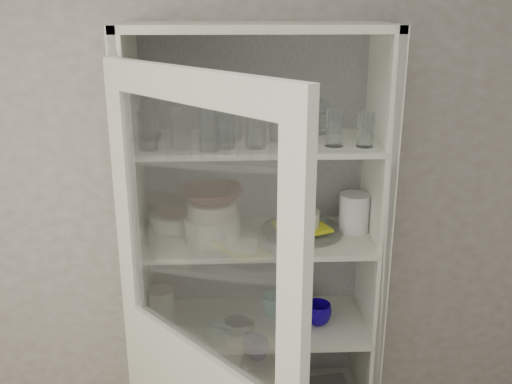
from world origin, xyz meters
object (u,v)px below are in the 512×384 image
(goblet_2, at_px, (289,111))
(cream_bowl, at_px, (212,209))
(terracotta_bowl, at_px, (212,195))
(yellow_trivet, at_px, (302,227))
(teal_jar, at_px, (287,303))
(goblet_0, at_px, (152,113))
(white_canister, at_px, (161,304))
(mug_teal, at_px, (273,305))
(white_ramekin, at_px, (302,218))
(goblet_1, at_px, (242,116))
(mug_blue, at_px, (318,314))
(mug_white, at_px, (288,326))
(goblet_3, at_px, (321,115))
(plate_stack_front, at_px, (213,227))
(plate_stack_back, at_px, (173,220))
(grey_bowl_stack, at_px, (354,213))
(measuring_cups, at_px, (237,325))
(glass_platter, at_px, (302,230))
(pantry_cabinet, at_px, (255,296))

(goblet_2, bearing_deg, cream_bowl, -155.13)
(cream_bowl, relative_size, terracotta_bowl, 0.81)
(yellow_trivet, relative_size, teal_jar, 1.97)
(goblet_0, xyz_separation_m, white_canister, (0.00, -0.04, -0.83))
(mug_teal, bearing_deg, white_ramekin, -32.10)
(goblet_1, distance_m, goblet_2, 0.19)
(mug_blue, bearing_deg, mug_white, -130.47)
(goblet_3, height_order, mug_blue, goblet_3)
(goblet_2, height_order, plate_stack_front, goblet_2)
(goblet_1, xyz_separation_m, plate_stack_front, (-0.12, -0.13, -0.43))
(yellow_trivet, distance_m, white_ramekin, 0.04)
(goblet_2, xyz_separation_m, plate_stack_front, (-0.31, -0.15, -0.44))
(yellow_trivet, bearing_deg, goblet_2, 118.89)
(teal_jar, bearing_deg, plate_stack_back, 173.37)
(plate_stack_back, distance_m, grey_bowl_stack, 0.77)
(plate_stack_front, xyz_separation_m, measuring_cups, (0.09, -0.04, -0.43))
(goblet_1, relative_size, teal_jar, 1.60)
(goblet_3, xyz_separation_m, white_canister, (-0.68, -0.07, -0.81))
(plate_stack_back, height_order, white_canister, plate_stack_back)
(mug_white, bearing_deg, grey_bowl_stack, 38.74)
(goblet_0, relative_size, mug_white, 2.05)
(goblet_2, relative_size, terracotta_bowl, 0.77)
(yellow_trivet, bearing_deg, white_canister, 177.90)
(goblet_2, relative_size, measuring_cups, 1.72)
(cream_bowl, bearing_deg, yellow_trivet, 7.68)
(mug_white, bearing_deg, white_ramekin, 75.04)
(cream_bowl, xyz_separation_m, teal_jar, (0.31, 0.09, -0.48))
(goblet_2, bearing_deg, goblet_0, -176.91)
(plate_stack_back, bearing_deg, yellow_trivet, -9.94)
(teal_jar, bearing_deg, white_canister, -178.30)
(yellow_trivet, height_order, mug_blue, yellow_trivet)
(glass_platter, bearing_deg, goblet_3, 50.59)
(pantry_cabinet, height_order, teal_jar, pantry_cabinet)
(glass_platter, relative_size, mug_teal, 3.25)
(yellow_trivet, relative_size, grey_bowl_stack, 1.19)
(cream_bowl, relative_size, white_canister, 1.45)
(terracotta_bowl, bearing_deg, glass_platter, 7.68)
(goblet_2, relative_size, plate_stack_back, 0.94)
(goblet_0, bearing_deg, pantry_cabinet, -2.60)
(cream_bowl, xyz_separation_m, mug_white, (0.30, -0.09, -0.49))
(plate_stack_front, distance_m, white_ramekin, 0.37)
(mug_blue, bearing_deg, terracotta_bowl, -163.21)
(glass_platter, distance_m, white_canister, 0.69)
(pantry_cabinet, bearing_deg, measuring_cups, -119.77)
(goblet_1, distance_m, plate_stack_front, 0.47)
(terracotta_bowl, height_order, glass_platter, terracotta_bowl)
(goblet_3, distance_m, plate_stack_back, 0.76)
(white_ramekin, bearing_deg, glass_platter, 0.00)
(cream_bowl, bearing_deg, plate_stack_front, 0.00)
(mug_white, bearing_deg, cream_bowl, 173.87)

